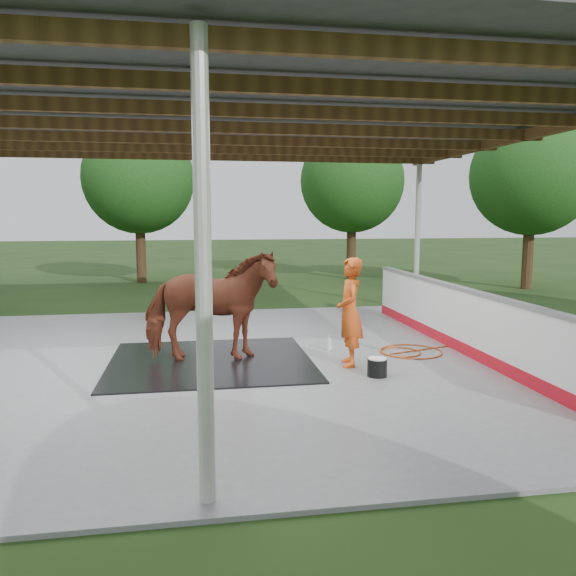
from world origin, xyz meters
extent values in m
plane|color=#1E3814|center=(0.00, 0.00, 0.00)|extent=(100.00, 100.00, 0.00)
cube|color=slate|center=(0.00, 0.00, 0.03)|extent=(12.00, 10.00, 0.05)
cylinder|color=beige|center=(0.00, -4.70, 1.98)|extent=(0.14, 0.14, 3.85)
cylinder|color=beige|center=(0.00, 4.70, 1.98)|extent=(0.14, 0.14, 3.85)
cylinder|color=beige|center=(5.70, 4.70, 1.98)|extent=(0.14, 0.14, 3.85)
cube|color=brown|center=(0.00, -4.50, 3.85)|extent=(12.00, 0.10, 0.18)
cube|color=brown|center=(0.00, -3.00, 3.85)|extent=(12.00, 0.10, 0.18)
cube|color=brown|center=(0.00, -1.50, 3.85)|extent=(12.00, 0.10, 0.18)
cube|color=brown|center=(0.00, 0.00, 3.85)|extent=(12.00, 0.10, 0.18)
cube|color=brown|center=(0.00, 1.50, 3.85)|extent=(12.00, 0.10, 0.18)
cube|color=brown|center=(0.00, 3.00, 3.85)|extent=(12.00, 0.10, 0.18)
cube|color=brown|center=(0.00, 4.50, 3.85)|extent=(12.00, 0.10, 0.18)
cube|color=brown|center=(5.70, 0.00, 3.85)|extent=(0.12, 10.00, 0.18)
cube|color=#38383A|center=(0.00, 0.00, 4.05)|extent=(12.60, 10.60, 0.10)
cube|color=red|center=(4.59, 0.00, 0.15)|extent=(0.14, 8.00, 0.20)
cube|color=white|center=(4.60, 0.00, 0.65)|extent=(0.12, 8.00, 1.00)
cube|color=slate|center=(4.60, 0.00, 1.17)|extent=(0.16, 8.00, 0.06)
cylinder|color=#382314|center=(-2.00, 12.00, 1.10)|extent=(0.36, 0.36, 2.20)
sphere|color=#194714|center=(-2.00, 12.00, 3.80)|extent=(4.00, 4.00, 4.00)
cylinder|color=#382314|center=(6.00, 12.00, 1.10)|extent=(0.36, 0.36, 2.20)
sphere|color=#194714|center=(6.00, 12.00, 3.80)|extent=(4.00, 4.00, 4.00)
cylinder|color=#382314|center=(11.00, 8.00, 1.10)|extent=(0.36, 0.36, 2.20)
sphere|color=#194714|center=(11.00, 8.00, 3.80)|extent=(4.00, 4.00, 4.00)
cube|color=black|center=(0.17, -0.11, 0.06)|extent=(3.28, 3.08, 0.02)
imported|color=brown|center=(0.17, -0.11, 0.99)|extent=(2.21, 1.11, 1.82)
imported|color=#D54E16|center=(2.37, -0.68, 0.92)|extent=(0.49, 0.68, 1.74)
cylinder|color=black|center=(2.61, -1.37, 0.18)|extent=(0.30, 0.30, 0.26)
cylinder|color=white|center=(2.61, -1.37, 0.31)|extent=(0.28, 0.28, 0.03)
imported|color=silver|center=(2.29, 0.34, 0.19)|extent=(0.11, 0.11, 0.28)
imported|color=#338CD8|center=(2.60, -1.31, 0.14)|extent=(0.12, 0.12, 0.19)
torus|color=#AA3E0C|center=(3.69, -0.02, 0.06)|extent=(1.09, 1.09, 0.02)
torus|color=#AA3E0C|center=(3.49, -0.03, 0.06)|extent=(0.73, 0.73, 0.02)
cylinder|color=#AA3E0C|center=(3.89, 0.06, 0.06)|extent=(1.30, 0.44, 0.02)
camera|label=1|loc=(-0.07, -9.24, 2.44)|focal=35.00mm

